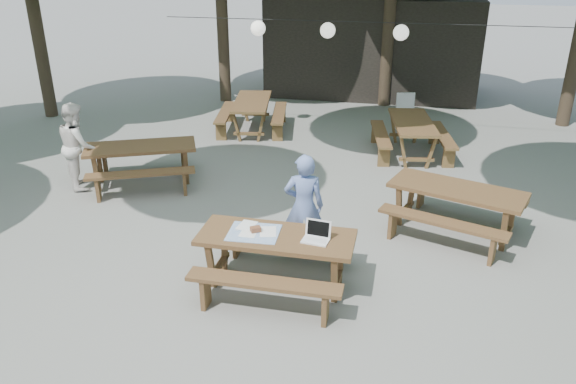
% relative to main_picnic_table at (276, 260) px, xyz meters
% --- Properties ---
extents(ground, '(80.00, 80.00, 0.00)m').
position_rel_main_picnic_table_xyz_m(ground, '(-0.19, 0.57, -0.39)').
color(ground, slate).
rests_on(ground, ground).
extents(pavilion, '(6.00, 3.00, 2.80)m').
position_rel_main_picnic_table_xyz_m(pavilion, '(0.31, 11.07, 1.01)').
color(pavilion, black).
rests_on(pavilion, ground).
extents(main_picnic_table, '(2.00, 1.58, 0.75)m').
position_rel_main_picnic_table_xyz_m(main_picnic_table, '(0.00, 0.00, 0.00)').
color(main_picnic_table, '#512F1C').
rests_on(main_picnic_table, ground).
extents(picnic_table_nw, '(2.38, 2.21, 0.75)m').
position_rel_main_picnic_table_xyz_m(picnic_table_nw, '(-3.27, 2.85, 0.00)').
color(picnic_table_nw, '#512F1C').
rests_on(picnic_table_nw, ground).
extents(picnic_table_ne, '(2.31, 2.11, 0.75)m').
position_rel_main_picnic_table_xyz_m(picnic_table_ne, '(2.35, 2.07, 0.00)').
color(picnic_table_ne, '#512F1C').
rests_on(picnic_table_ne, ground).
extents(picnic_table_far_w, '(1.89, 2.15, 0.75)m').
position_rel_main_picnic_table_xyz_m(picnic_table_far_w, '(-2.14, 6.44, 0.00)').
color(picnic_table_far_w, '#512F1C').
rests_on(picnic_table_far_w, ground).
extents(picnic_table_far_e, '(1.87, 2.14, 0.75)m').
position_rel_main_picnic_table_xyz_m(picnic_table_far_e, '(1.63, 5.55, 0.00)').
color(picnic_table_far_e, '#512F1C').
rests_on(picnic_table_far_e, ground).
extents(woman, '(0.62, 0.46, 1.55)m').
position_rel_main_picnic_table_xyz_m(woman, '(0.19, 0.88, 0.39)').
color(woman, '#687FBE').
rests_on(woman, ground).
extents(second_person, '(0.94, 0.97, 1.58)m').
position_rel_main_picnic_table_xyz_m(second_person, '(-4.33, 2.50, 0.40)').
color(second_person, white).
rests_on(second_person, ground).
extents(plastic_chair, '(0.54, 0.54, 0.90)m').
position_rel_main_picnic_table_xyz_m(plastic_chair, '(1.48, 7.20, -0.13)').
color(plastic_chair, silver).
rests_on(plastic_chair, ground).
extents(laptop, '(0.36, 0.30, 0.24)m').
position_rel_main_picnic_table_xyz_m(laptop, '(0.52, 0.00, 0.42)').
color(laptop, white).
rests_on(laptop, main_picnic_table).
extents(tabletop_clutter, '(0.68, 0.61, 0.08)m').
position_rel_main_picnic_table_xyz_m(tabletop_clutter, '(-0.29, 0.01, 0.37)').
color(tabletop_clutter, '#3670B9').
rests_on(tabletop_clutter, main_picnic_table).
extents(paper_lanterns, '(9.00, 0.34, 0.38)m').
position_rel_main_picnic_table_xyz_m(paper_lanterns, '(-0.37, 6.57, 2.02)').
color(paper_lanterns, black).
rests_on(paper_lanterns, ground).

